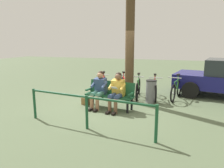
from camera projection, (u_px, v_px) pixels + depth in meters
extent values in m
plane|color=#566647|center=(104.00, 106.00, 7.10)|extent=(40.00, 40.00, 0.00)
cube|color=#194C2D|center=(109.00, 96.00, 6.78)|extent=(1.65, 0.67, 0.05)
cube|color=#194C2D|center=(112.00, 87.00, 6.90)|extent=(1.60, 0.37, 0.42)
cube|color=#194C2D|center=(131.00, 94.00, 6.42)|extent=(0.12, 0.40, 0.05)
cube|color=#194C2D|center=(89.00, 89.00, 7.10)|extent=(0.12, 0.40, 0.05)
cylinder|color=black|center=(127.00, 107.00, 6.36)|extent=(0.07, 0.07, 0.40)
cylinder|color=black|center=(88.00, 101.00, 7.00)|extent=(0.07, 0.07, 0.40)
cylinder|color=black|center=(132.00, 104.00, 6.65)|extent=(0.07, 0.07, 0.40)
cylinder|color=black|center=(93.00, 98.00, 7.30)|extent=(0.07, 0.07, 0.40)
cube|color=gold|center=(118.00, 88.00, 6.60)|extent=(0.42, 0.36, 0.55)
sphere|color=brown|center=(118.00, 77.00, 6.51)|extent=(0.21, 0.21, 0.21)
sphere|color=black|center=(119.00, 75.00, 6.53)|extent=(0.20, 0.20, 0.20)
cylinder|color=#334772|center=(118.00, 96.00, 6.42)|extent=(0.21, 0.42, 0.15)
cylinder|color=brown|center=(116.00, 106.00, 6.30)|extent=(0.11, 0.11, 0.45)
cube|color=black|center=(114.00, 114.00, 6.25)|extent=(0.12, 0.23, 0.07)
cylinder|color=gold|center=(123.00, 87.00, 6.39)|extent=(0.13, 0.31, 0.23)
cylinder|color=#334772|center=(113.00, 96.00, 6.51)|extent=(0.21, 0.42, 0.15)
cylinder|color=brown|center=(110.00, 106.00, 6.39)|extent=(0.11, 0.11, 0.45)
cube|color=black|center=(108.00, 112.00, 6.34)|extent=(0.12, 0.23, 0.07)
cylinder|color=gold|center=(111.00, 86.00, 6.57)|extent=(0.13, 0.31, 0.23)
cube|color=silver|center=(114.00, 88.00, 6.33)|extent=(0.22, 0.15, 0.09)
cube|color=#334772|center=(101.00, 86.00, 6.89)|extent=(0.42, 0.36, 0.55)
sphere|color=#A87554|center=(100.00, 75.00, 6.80)|extent=(0.21, 0.21, 0.21)
sphere|color=black|center=(101.00, 74.00, 6.82)|extent=(0.20, 0.20, 0.20)
cylinder|color=#4C8C7A|center=(100.00, 94.00, 6.71)|extent=(0.21, 0.42, 0.15)
cylinder|color=#A87554|center=(97.00, 104.00, 6.59)|extent=(0.11, 0.11, 0.45)
cube|color=black|center=(96.00, 110.00, 6.54)|extent=(0.12, 0.23, 0.07)
cylinder|color=#334772|center=(104.00, 85.00, 6.68)|extent=(0.13, 0.31, 0.23)
cylinder|color=#4C8C7A|center=(95.00, 93.00, 6.80)|extent=(0.21, 0.42, 0.15)
cylinder|color=#A87554|center=(92.00, 103.00, 6.68)|extent=(0.11, 0.11, 0.45)
cube|color=black|center=(90.00, 109.00, 6.63)|extent=(0.12, 0.23, 0.07)
cylinder|color=#334772|center=(94.00, 84.00, 6.86)|extent=(0.13, 0.31, 0.23)
cube|color=olive|center=(86.00, 101.00, 7.24)|extent=(0.30, 0.14, 0.24)
cylinder|color=#4C3823|center=(130.00, 49.00, 7.38)|extent=(0.31, 0.31, 3.76)
cylinder|color=slate|center=(151.00, 92.00, 7.48)|extent=(0.36, 0.36, 0.78)
cylinder|color=black|center=(151.00, 81.00, 7.40)|extent=(0.38, 0.38, 0.03)
torus|color=black|center=(173.00, 93.00, 7.47)|extent=(0.18, 0.66, 0.66)
cylinder|color=silver|center=(173.00, 93.00, 7.47)|extent=(0.06, 0.07, 0.06)
torus|color=black|center=(179.00, 88.00, 8.34)|extent=(0.18, 0.66, 0.66)
cylinder|color=silver|center=(179.00, 88.00, 8.34)|extent=(0.06, 0.07, 0.06)
cylinder|color=#337238|center=(177.00, 81.00, 7.83)|extent=(0.16, 0.63, 0.04)
cylinder|color=#337238|center=(176.00, 86.00, 7.80)|extent=(0.15, 0.59, 0.43)
cylinder|color=#337238|center=(178.00, 82.00, 8.00)|extent=(0.04, 0.04, 0.55)
cube|color=black|center=(178.00, 75.00, 7.95)|extent=(0.13, 0.23, 0.05)
cylinder|color=#B2B2B7|center=(175.00, 78.00, 7.45)|extent=(0.48, 0.12, 0.03)
torus|color=black|center=(155.00, 94.00, 7.44)|extent=(0.17, 0.66, 0.66)
cylinder|color=silver|center=(155.00, 94.00, 7.44)|extent=(0.06, 0.07, 0.06)
torus|color=black|center=(154.00, 88.00, 8.43)|extent=(0.17, 0.66, 0.66)
cylinder|color=silver|center=(154.00, 88.00, 8.43)|extent=(0.06, 0.07, 0.06)
cylinder|color=#B71414|center=(155.00, 80.00, 7.86)|extent=(0.15, 0.63, 0.04)
cylinder|color=#B71414|center=(155.00, 86.00, 7.82)|extent=(0.14, 0.59, 0.43)
cylinder|color=#B71414|center=(155.00, 82.00, 8.06)|extent=(0.04, 0.04, 0.55)
cube|color=black|center=(155.00, 74.00, 8.00)|extent=(0.13, 0.23, 0.05)
cylinder|color=#B2B2B7|center=(156.00, 78.00, 7.43)|extent=(0.48, 0.12, 0.03)
torus|color=black|center=(137.00, 92.00, 7.67)|extent=(0.14, 0.66, 0.66)
cylinder|color=silver|center=(137.00, 92.00, 7.67)|extent=(0.06, 0.07, 0.06)
torus|color=black|center=(139.00, 86.00, 8.65)|extent=(0.14, 0.66, 0.66)
cylinder|color=silver|center=(139.00, 86.00, 8.65)|extent=(0.06, 0.07, 0.06)
cylinder|color=#337238|center=(138.00, 79.00, 8.08)|extent=(0.12, 0.63, 0.04)
cylinder|color=#337238|center=(138.00, 85.00, 8.04)|extent=(0.11, 0.60, 0.43)
cylinder|color=#337238|center=(139.00, 81.00, 8.27)|extent=(0.04, 0.04, 0.55)
cube|color=black|center=(139.00, 74.00, 8.22)|extent=(0.12, 0.23, 0.05)
cylinder|color=#B2B2B7|center=(138.00, 77.00, 7.66)|extent=(0.48, 0.09, 0.03)
torus|color=black|center=(126.00, 90.00, 8.05)|extent=(0.31, 0.63, 0.66)
cylinder|color=silver|center=(126.00, 90.00, 8.05)|extent=(0.07, 0.07, 0.06)
torus|color=black|center=(122.00, 84.00, 9.05)|extent=(0.31, 0.63, 0.66)
cylinder|color=silver|center=(122.00, 84.00, 9.05)|extent=(0.07, 0.07, 0.06)
cylinder|color=#B71414|center=(124.00, 78.00, 8.48)|extent=(0.28, 0.60, 0.04)
cylinder|color=#B71414|center=(124.00, 83.00, 8.44)|extent=(0.27, 0.57, 0.43)
cylinder|color=#B71414|center=(123.00, 79.00, 8.67)|extent=(0.04, 0.04, 0.55)
cube|color=black|center=(124.00, 72.00, 8.62)|extent=(0.17, 0.24, 0.05)
cylinder|color=#B2B2B7|center=(125.00, 75.00, 8.05)|extent=(0.46, 0.21, 0.03)
torus|color=black|center=(102.00, 89.00, 8.11)|extent=(0.23, 0.65, 0.66)
cylinder|color=silver|center=(102.00, 89.00, 8.11)|extent=(0.06, 0.07, 0.06)
torus|color=black|center=(105.00, 84.00, 9.11)|extent=(0.23, 0.65, 0.66)
cylinder|color=silver|center=(105.00, 84.00, 9.11)|extent=(0.06, 0.07, 0.06)
cylinder|color=#B71414|center=(103.00, 77.00, 8.54)|extent=(0.21, 0.62, 0.04)
cylinder|color=#B71414|center=(103.00, 83.00, 8.50)|extent=(0.20, 0.59, 0.43)
cylinder|color=#B71414|center=(104.00, 79.00, 8.73)|extent=(0.04, 0.04, 0.55)
cube|color=black|center=(104.00, 72.00, 8.68)|extent=(0.15, 0.24, 0.05)
cylinder|color=#B2B2B7|center=(102.00, 75.00, 8.10)|extent=(0.47, 0.16, 0.03)
cylinder|color=#194C2D|center=(156.00, 124.00, 4.43)|extent=(0.07, 0.07, 0.85)
cylinder|color=#194C2D|center=(87.00, 112.00, 5.17)|extent=(0.07, 0.07, 0.85)
cylinder|color=#194C2D|center=(35.00, 104.00, 5.90)|extent=(0.07, 0.07, 0.85)
cylinder|color=#194C2D|center=(86.00, 97.00, 5.09)|extent=(3.43, 0.48, 0.06)
cylinder|color=black|center=(190.00, 90.00, 8.04)|extent=(0.67, 0.34, 0.64)
cylinder|color=black|center=(198.00, 82.00, 9.57)|extent=(0.67, 0.34, 0.64)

